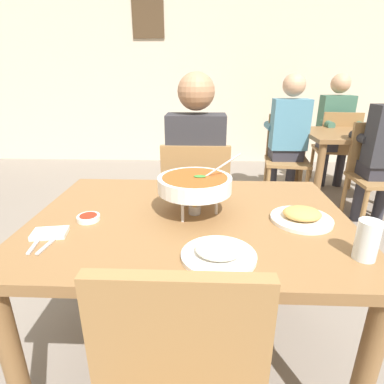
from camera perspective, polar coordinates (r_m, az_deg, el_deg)
ground_plane at (r=1.73m, az=-0.23°, el=-27.49°), size 16.00×16.00×0.00m
cafe_rear_partition at (r=4.87m, az=1.86°, el=23.27°), size 10.00×0.10×3.00m
picture_frame_hung at (r=4.93m, az=-8.13°, el=29.52°), size 0.44×0.03×0.56m
dining_table_main at (r=1.32m, az=-0.27°, el=-8.59°), size 1.28×0.93×0.75m
chair_diner_main at (r=2.05m, az=0.68°, el=-1.52°), size 0.44×0.44×0.90m
diner_main at (r=2.01m, az=0.74°, el=5.09°), size 0.40×0.45×1.31m
curry_bowl at (r=1.25m, az=0.52°, el=1.40°), size 0.33×0.30×0.26m
rice_plate at (r=0.99m, az=4.96°, el=-11.05°), size 0.24×0.24×0.06m
appetizer_plate at (r=1.30m, az=19.61°, el=-4.26°), size 0.24×0.24×0.06m
sauce_dish at (r=1.30m, az=-18.58°, el=-4.52°), size 0.09×0.09×0.02m
napkin_folded at (r=1.24m, az=-24.78°, el=-6.92°), size 0.13×0.10×0.02m
fork_utensil at (r=1.21m, az=-26.63°, el=-8.09°), size 0.03×0.17×0.01m
spoon_utensil at (r=1.19m, az=-24.50°, el=-8.28°), size 0.03×0.17×0.01m
drink_glass at (r=1.11m, az=29.58°, el=-8.05°), size 0.07×0.07×0.13m
dining_table_far at (r=3.60m, az=27.74°, el=7.60°), size 1.00×0.80×0.75m
chair_bg_left at (r=4.09m, az=25.09°, el=7.87°), size 0.50×0.50×0.90m
chair_bg_middle at (r=3.19m, az=30.89°, el=3.66°), size 0.44×0.44×0.90m
chair_bg_right at (r=3.48m, az=17.08°, el=6.94°), size 0.49×0.49×0.90m
patron_bg_left at (r=4.11m, az=25.00°, el=11.32°), size 0.40×0.45×1.31m
patron_bg_right at (r=3.39m, az=17.33°, el=10.67°), size 0.40×0.45×1.31m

